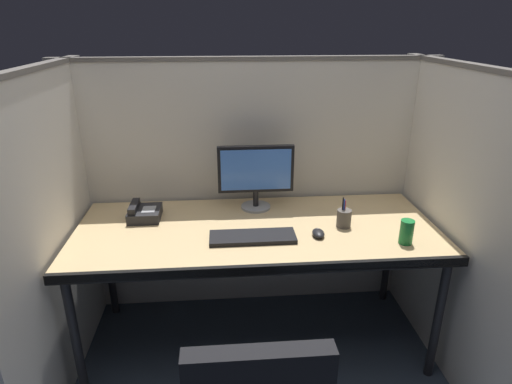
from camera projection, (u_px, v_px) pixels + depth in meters
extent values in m
plane|color=#2D3847|center=(261.00, 378.00, 2.27)|extent=(8.00, 8.00, 0.00)
cube|color=beige|center=(251.00, 190.00, 2.68)|extent=(2.20, 0.05, 1.55)
cube|color=#605B56|center=(250.00, 58.00, 2.39)|extent=(2.21, 0.06, 0.02)
cube|color=beige|center=(55.00, 237.00, 2.09)|extent=(0.05, 1.40, 1.55)
cube|color=#605B56|center=(23.00, 70.00, 1.80)|extent=(0.06, 1.41, 0.02)
cube|color=beige|center=(448.00, 223.00, 2.25)|extent=(0.05, 1.40, 1.55)
cube|color=#605B56|center=(476.00, 66.00, 1.96)|extent=(0.06, 1.41, 0.02)
cube|color=tan|center=(257.00, 230.00, 2.28)|extent=(1.90, 0.80, 0.04)
cube|color=black|center=(264.00, 270.00, 1.93)|extent=(1.90, 0.02, 0.05)
cylinder|color=black|center=(76.00, 340.00, 2.04)|extent=(0.04, 0.04, 0.70)
cylinder|color=black|center=(438.00, 320.00, 2.17)|extent=(0.04, 0.04, 0.70)
cylinder|color=black|center=(109.00, 265.00, 2.67)|extent=(0.04, 0.04, 0.70)
cylinder|color=black|center=(388.00, 253.00, 2.80)|extent=(0.04, 0.04, 0.70)
cylinder|color=gray|center=(256.00, 207.00, 2.51)|extent=(0.17, 0.17, 0.01)
cylinder|color=black|center=(256.00, 198.00, 2.49)|extent=(0.03, 0.03, 0.09)
cube|color=black|center=(256.00, 169.00, 2.42)|extent=(0.43, 0.03, 0.27)
cube|color=#3F72D8|center=(256.00, 170.00, 2.41)|extent=(0.39, 0.01, 0.23)
cube|color=black|center=(253.00, 237.00, 2.15)|extent=(0.43, 0.15, 0.02)
ellipsoid|color=black|center=(318.00, 233.00, 2.17)|extent=(0.06, 0.10, 0.03)
cylinder|color=#59595B|center=(318.00, 229.00, 2.18)|extent=(0.01, 0.01, 0.01)
cylinder|color=#4C4742|center=(344.00, 218.00, 2.27)|extent=(0.08, 0.08, 0.09)
cylinder|color=red|center=(345.00, 212.00, 2.27)|extent=(0.01, 0.01, 0.13)
cylinder|color=#263FB2|center=(344.00, 212.00, 2.26)|extent=(0.01, 0.01, 0.14)
cylinder|color=black|center=(342.00, 211.00, 2.26)|extent=(0.01, 0.01, 0.15)
cube|color=black|center=(145.00, 214.00, 2.37)|extent=(0.17, 0.19, 0.06)
cube|color=black|center=(134.00, 207.00, 2.35)|extent=(0.04, 0.17, 0.03)
cube|color=gray|center=(149.00, 209.00, 2.35)|extent=(0.07, 0.09, 0.00)
cylinder|color=#197233|center=(407.00, 232.00, 2.09)|extent=(0.07, 0.07, 0.12)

